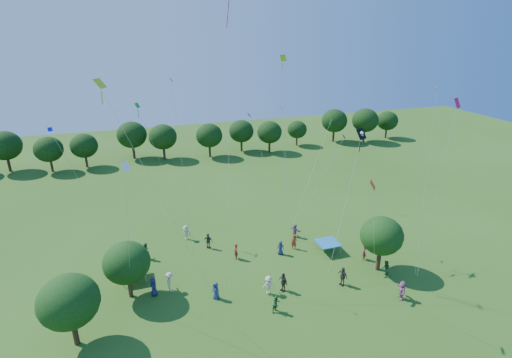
% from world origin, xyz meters
% --- Properties ---
extents(near_tree_west, '(4.38, 4.38, 5.82)m').
position_xyz_m(near_tree_west, '(-14.65, 12.51, 3.84)').
color(near_tree_west, '#422B19').
rests_on(near_tree_west, ground).
extents(near_tree_north, '(4.01, 4.01, 5.28)m').
position_xyz_m(near_tree_north, '(-10.61, 17.09, 3.46)').
color(near_tree_north, '#422B19').
rests_on(near_tree_north, ground).
extents(near_tree_east, '(4.05, 4.05, 5.57)m').
position_xyz_m(near_tree_east, '(12.50, 13.92, 3.74)').
color(near_tree_east, '#422B19').
rests_on(near_tree_east, ground).
extents(treeline, '(88.01, 8.77, 6.77)m').
position_xyz_m(treeline, '(-1.73, 55.43, 4.09)').
color(treeline, '#422B19').
rests_on(treeline, ground).
extents(tent_red_stripe, '(2.20, 2.20, 1.10)m').
position_xyz_m(tent_red_stripe, '(-10.23, 19.61, 1.04)').
color(tent_red_stripe, '#F71D4A').
rests_on(tent_red_stripe, ground).
extents(tent_blue, '(2.20, 2.20, 1.10)m').
position_xyz_m(tent_blue, '(9.38, 18.44, 1.04)').
color(tent_blue, '#1A70AC').
rests_on(tent_blue, ground).
extents(crowd_person_0, '(0.85, 0.66, 1.53)m').
position_xyz_m(crowd_person_0, '(4.45, 19.46, 0.77)').
color(crowd_person_0, navy).
rests_on(crowd_person_0, ground).
extents(crowd_person_1, '(0.50, 0.69, 1.70)m').
position_xyz_m(crowd_person_1, '(-0.20, 20.06, 0.85)').
color(crowd_person_1, maroon).
rests_on(crowd_person_1, ground).
extents(crowd_person_2, '(0.80, 0.99, 1.77)m').
position_xyz_m(crowd_person_2, '(-8.86, 22.96, 0.88)').
color(crowd_person_2, '#204C25').
rests_on(crowd_person_2, ground).
extents(crowd_person_3, '(0.74, 1.28, 1.85)m').
position_xyz_m(crowd_person_3, '(-7.21, 16.88, 0.92)').
color(crowd_person_3, beige).
rests_on(crowd_person_3, ground).
extents(crowd_person_4, '(0.82, 1.18, 1.84)m').
position_xyz_m(crowd_person_4, '(2.45, 13.68, 0.92)').
color(crowd_person_4, '#39312E').
rests_on(crowd_person_4, ground).
extents(crowd_person_5, '(1.13, 1.56, 1.58)m').
position_xyz_m(crowd_person_5, '(7.32, 22.36, 0.79)').
color(crowd_person_5, '#945682').
rests_on(crowd_person_5, ground).
extents(crowd_person_6, '(0.74, 0.98, 1.77)m').
position_xyz_m(crowd_person_6, '(-8.63, 16.62, 0.88)').
color(crowd_person_6, navy).
rests_on(crowd_person_6, ground).
extents(crowd_person_7, '(0.69, 0.57, 1.60)m').
position_xyz_m(crowd_person_7, '(6.21, 20.00, 0.80)').
color(crowd_person_7, maroon).
rests_on(crowd_person_7, ground).
extents(crowd_person_8, '(0.85, 0.95, 1.71)m').
position_xyz_m(crowd_person_8, '(12.45, 12.66, 0.85)').
color(crowd_person_8, '#24552A').
rests_on(crowd_person_8, ground).
extents(crowd_person_9, '(1.21, 1.03, 1.71)m').
position_xyz_m(crowd_person_9, '(-4.42, 25.55, 0.85)').
color(crowd_person_9, '#B2AE8E').
rests_on(crowd_person_9, ground).
extents(crowd_person_10, '(0.81, 1.21, 1.88)m').
position_xyz_m(crowd_person_10, '(7.93, 12.81, 0.94)').
color(crowd_person_10, '#423834').
rests_on(crowd_person_10, ground).
extents(crowd_person_11, '(1.10, 1.76, 1.78)m').
position_xyz_m(crowd_person_11, '(11.84, 9.43, 0.89)').
color(crowd_person_11, '#A35F89').
rests_on(crowd_person_11, ground).
extents(crowd_person_12, '(0.83, 0.89, 1.62)m').
position_xyz_m(crowd_person_12, '(-3.53, 14.48, 0.81)').
color(crowd_person_12, navy).
rests_on(crowd_person_12, ground).
extents(crowd_person_13, '(0.63, 0.70, 1.58)m').
position_xyz_m(crowd_person_13, '(12.17, 15.90, 0.79)').
color(crowd_person_13, maroon).
rests_on(crowd_person_13, ground).
extents(crowd_person_14, '(0.90, 0.73, 1.61)m').
position_xyz_m(crowd_person_14, '(0.88, 11.21, 0.81)').
color(crowd_person_14, '#29602B').
rests_on(crowd_person_14, ground).
extents(crowd_person_15, '(1.20, 0.64, 1.75)m').
position_xyz_m(crowd_person_15, '(1.09, 13.75, 0.88)').
color(crowd_person_15, beige).
rests_on(crowd_person_15, ground).
extents(crowd_person_16, '(1.10, 0.97, 1.74)m').
position_xyz_m(crowd_person_16, '(-2.44, 22.97, 0.87)').
color(crowd_person_16, '#403733').
rests_on(crowd_person_16, ground).
extents(pirate_kite, '(5.83, 5.35, 11.88)m').
position_xyz_m(pirate_kite, '(11.66, 17.75, 12.44)').
color(pirate_kite, black).
extents(red_high_kite, '(2.81, 8.27, 24.54)m').
position_xyz_m(red_high_kite, '(-0.43, 20.29, 20.37)').
color(red_high_kite, red).
extents(small_kite_0, '(1.45, 2.38, 16.32)m').
position_xyz_m(small_kite_0, '(13.19, 8.61, 14.67)').
color(small_kite_0, '#EC0D41').
extents(small_kite_1, '(2.03, 1.28, 16.92)m').
position_xyz_m(small_kite_1, '(12.70, 9.81, 13.76)').
color(small_kite_1, orange).
extents(small_kite_2, '(6.91, 3.23, 18.54)m').
position_xyz_m(small_kite_2, '(-8.90, 9.11, 15.62)').
color(small_kite_2, '#D2E814').
extents(small_kite_3, '(4.24, 3.27, 13.58)m').
position_xyz_m(small_kite_3, '(-7.34, 28.29, 12.05)').
color(small_kite_3, green).
extents(small_kite_4, '(4.79, 1.18, 13.35)m').
position_xyz_m(small_kite_4, '(-13.76, 20.86, 10.21)').
color(small_kite_4, '#1517D3').
extents(small_kite_5, '(3.34, 4.24, 12.28)m').
position_xyz_m(small_kite_5, '(3.99, 25.21, 10.25)').
color(small_kite_5, purple).
extents(small_kite_6, '(1.31, 2.63, 12.26)m').
position_xyz_m(small_kite_6, '(-9.77, 13.89, 11.41)').
color(small_kite_6, white).
extents(small_kite_7, '(1.02, 0.39, 17.04)m').
position_xyz_m(small_kite_7, '(-5.08, 19.79, 12.23)').
color(small_kite_7, '#0C85BE').
extents(small_kite_8, '(4.10, 2.78, 10.81)m').
position_xyz_m(small_kite_8, '(10.42, 20.80, 9.40)').
color(small_kite_8, red).
extents(small_kite_9, '(3.30, 2.55, 10.56)m').
position_xyz_m(small_kite_9, '(7.65, 9.23, 10.31)').
color(small_kite_9, '#FF460D').
extents(small_kite_10, '(1.22, 0.73, 18.45)m').
position_xyz_m(small_kite_10, '(5.64, 22.48, 15.95)').
color(small_kite_10, '#B8CF12').
extents(small_kite_11, '(7.92, 7.13, 10.44)m').
position_xyz_m(small_kite_11, '(13.01, 27.96, 8.77)').
color(small_kite_11, green).
extents(small_kite_12, '(2.53, 2.48, 14.19)m').
position_xyz_m(small_kite_12, '(4.87, 20.80, 13.00)').
color(small_kite_12, '#142ECE').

